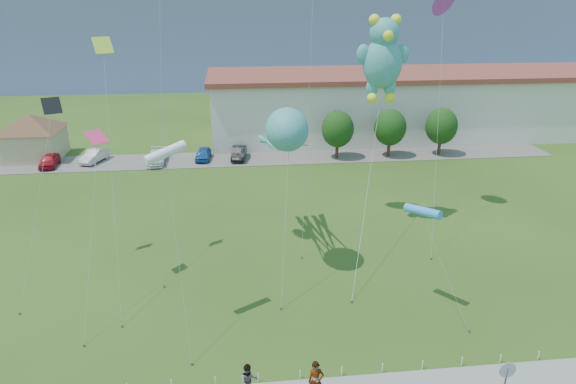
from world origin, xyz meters
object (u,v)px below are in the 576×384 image
(pedestrian_left, at_px, (316,381))
(parked_car_black, at_px, (239,153))
(parked_car_silver, at_px, (94,156))
(warehouse, at_px, (441,102))
(stop_sign, at_px, (507,374))
(pavilion, at_px, (31,132))
(octopus_kite, at_px, (284,137))
(pedestrian_right, at_px, (249,382))
(parked_car_blue, at_px, (203,154))
(teddy_bear_kite, at_px, (383,57))
(parked_car_red, at_px, (49,160))
(parked_car_white, at_px, (156,157))

(pedestrian_left, bearing_deg, parked_car_black, 96.88)
(parked_car_silver, relative_size, parked_car_black, 1.00)
(warehouse, xyz_separation_m, stop_sign, (-16.50, -48.21, -2.26))
(pavilion, xyz_separation_m, parked_car_black, (22.97, -3.23, -2.27))
(warehouse, bearing_deg, stop_sign, -108.90)
(stop_sign, bearing_deg, octopus_kite, 117.77)
(pedestrian_right, relative_size, parked_car_blue, 0.46)
(parked_car_blue, bearing_deg, teddy_bear_kite, -47.07)
(parked_car_red, bearing_deg, parked_car_silver, 12.18)
(warehouse, height_order, parked_car_black, warehouse)
(pavilion, bearing_deg, warehouse, 6.84)
(parked_car_silver, relative_size, parked_car_blue, 1.10)
(stop_sign, bearing_deg, pedestrian_left, 169.86)
(pavilion, relative_size, pedestrian_right, 5.22)
(pedestrian_right, relative_size, parked_car_black, 0.42)
(warehouse, bearing_deg, pedestrian_right, -120.64)
(parked_car_blue, bearing_deg, warehouse, 21.63)
(parked_car_silver, bearing_deg, parked_car_white, 7.08)
(parked_car_black, relative_size, octopus_kite, 0.34)
(parked_car_red, relative_size, parked_car_blue, 1.04)
(parked_car_silver, height_order, parked_car_black, parked_car_silver)
(parked_car_black, distance_m, teddy_bear_kite, 24.45)
(pedestrian_left, bearing_deg, pedestrian_right, 175.38)
(pedestrian_left, xyz_separation_m, parked_car_blue, (-6.47, 37.79, -0.36))
(parked_car_blue, bearing_deg, octopus_kite, -69.37)
(octopus_kite, bearing_deg, stop_sign, -62.23)
(warehouse, relative_size, parked_car_silver, 14.49)
(parked_car_silver, distance_m, teddy_bear_kite, 34.74)
(warehouse, distance_m, stop_sign, 51.00)
(pavilion, height_order, parked_car_black, pavilion)
(pavilion, height_order, octopus_kite, octopus_kite)
(parked_car_silver, bearing_deg, pavilion, 179.00)
(pavilion, bearing_deg, parked_car_white, -15.22)
(parked_car_blue, bearing_deg, parked_car_silver, -177.02)
(pedestrian_left, xyz_separation_m, parked_car_red, (-22.77, 37.10, -0.33))
(warehouse, relative_size, parked_car_white, 12.97)
(stop_sign, relative_size, parked_car_white, 0.53)
(warehouse, distance_m, parked_car_white, 37.48)
(pedestrian_left, height_order, teddy_bear_kite, teddy_bear_kite)
(pavilion, distance_m, teddy_bear_kite, 40.99)
(parked_car_silver, distance_m, parked_car_white, 7.01)
(stop_sign, bearing_deg, parked_car_blue, 110.26)
(pedestrian_left, distance_m, teddy_bear_kite, 23.85)
(parked_car_white, distance_m, parked_car_blue, 5.10)
(parked_car_blue, xyz_separation_m, parked_car_black, (3.95, -0.25, 0.04))
(parked_car_red, bearing_deg, octopus_kite, -48.99)
(pedestrian_left, relative_size, parked_car_blue, 0.51)
(pedestrian_right, xyz_separation_m, parked_car_silver, (-15.42, 37.91, -0.23))
(pedestrian_right, xyz_separation_m, parked_car_red, (-19.81, 36.71, -0.24))
(parked_car_blue, bearing_deg, pedestrian_left, -74.82)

